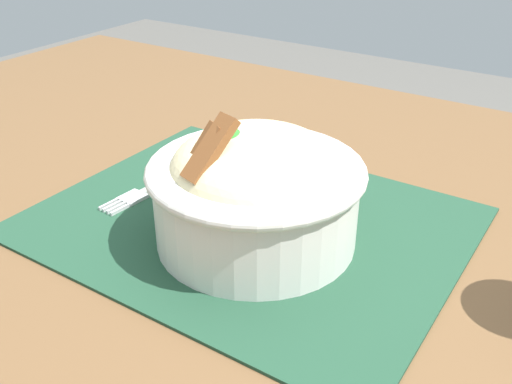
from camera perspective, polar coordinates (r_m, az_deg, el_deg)
The scene contains 4 objects.
table at distance 0.64m, azimuth -1.32°, elevation -5.50°, with size 1.34×0.86×0.70m.
placemat at distance 0.58m, azimuth -0.75°, elevation -2.87°, with size 0.40×0.32×0.00m, color #1E422D.
bowl at distance 0.52m, azimuth -0.04°, elevation 0.45°, with size 0.21×0.21×0.13m.
fork at distance 0.64m, azimuth -10.63°, elevation 0.15°, with size 0.02×0.13×0.00m.
Camera 1 is at (-0.30, 0.43, 1.00)m, focal length 40.99 mm.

